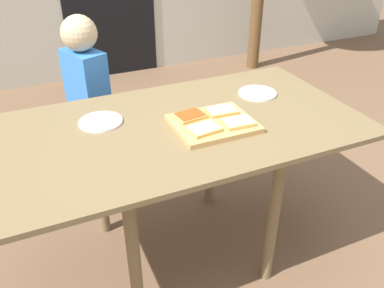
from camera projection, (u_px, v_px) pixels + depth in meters
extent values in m
plane|color=brown|center=(181.00, 251.00, 2.06)|extent=(16.00, 16.00, 0.00)
cube|color=brown|center=(178.00, 127.00, 1.68)|extent=(1.58, 0.84, 0.02)
cylinder|color=brown|center=(135.00, 265.00, 1.52)|extent=(0.05, 0.05, 0.72)
cylinder|color=brown|center=(273.00, 219.00, 1.74)|extent=(0.05, 0.05, 0.72)
cylinder|color=brown|center=(98.00, 176.00, 2.01)|extent=(0.05, 0.05, 0.72)
cylinder|color=brown|center=(210.00, 150.00, 2.23)|extent=(0.05, 0.05, 0.72)
cube|color=tan|center=(213.00, 124.00, 1.66)|extent=(0.33, 0.28, 0.02)
cube|color=#DAAD5A|center=(190.00, 116.00, 1.68)|extent=(0.14, 0.11, 0.01)
cube|color=#AC4517|center=(190.00, 114.00, 1.68)|extent=(0.12, 0.10, 0.00)
cube|color=#DAAD5A|center=(204.00, 129.00, 1.58)|extent=(0.13, 0.11, 0.01)
cube|color=beige|center=(204.00, 127.00, 1.58)|extent=(0.12, 0.10, 0.00)
cube|color=#DAAD5A|center=(238.00, 122.00, 1.63)|extent=(0.13, 0.10, 0.01)
cube|color=beige|center=(238.00, 121.00, 1.63)|extent=(0.12, 0.09, 0.00)
cube|color=#DAAD5A|center=(221.00, 111.00, 1.72)|extent=(0.13, 0.10, 0.01)
cube|color=beige|center=(222.00, 109.00, 1.72)|extent=(0.12, 0.09, 0.00)
cylinder|color=white|center=(257.00, 93.00, 1.94)|extent=(0.18, 0.18, 0.01)
cylinder|color=white|center=(101.00, 122.00, 1.69)|extent=(0.18, 0.18, 0.01)
cylinder|color=#324D58|center=(91.00, 154.00, 2.40)|extent=(0.09, 0.09, 0.50)
cylinder|color=#324D58|center=(104.00, 163.00, 2.31)|extent=(0.09, 0.09, 0.50)
cube|color=blue|center=(87.00, 88.00, 2.12)|extent=(0.22, 0.27, 0.40)
sphere|color=tan|center=(79.00, 33.00, 1.97)|extent=(0.18, 0.18, 0.18)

